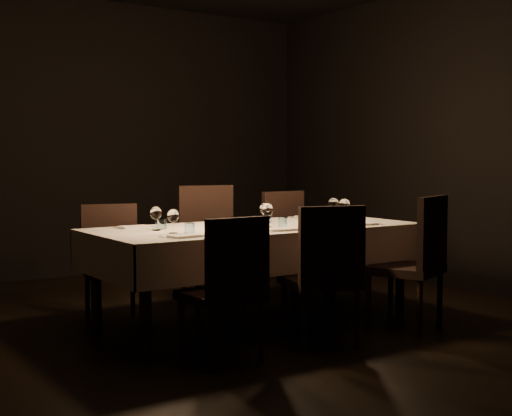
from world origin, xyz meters
TOP-DOWN VIEW (x-y plane):
  - room at (0.00, 0.00)m, footprint 5.01×6.01m
  - dining_table at (0.00, 0.00)m, footprint 2.52×1.12m
  - chair_near_left at (-0.73, -0.78)m, footprint 0.46×0.46m
  - place_setting_near_left at (-0.76, -0.22)m, footprint 0.31×0.39m
  - chair_near_center at (0.02, -0.80)m, footprint 0.57×0.57m
  - place_setting_near_center at (0.03, -0.22)m, footprint 0.34×0.41m
  - chair_near_right at (0.88, -0.81)m, footprint 0.62×0.62m
  - place_setting_near_right at (0.79, -0.22)m, footprint 0.35×0.41m
  - chair_far_left at (-0.87, 0.72)m, footprint 0.53×0.53m
  - place_setting_far_left at (-0.78, 0.22)m, footprint 0.31×0.40m
  - chair_far_center at (0.09, 0.84)m, footprint 0.59×0.59m
  - place_setting_far_center at (0.17, 0.22)m, footprint 0.30×0.39m
  - chair_far_right at (0.92, 0.78)m, footprint 0.48×0.48m
  - place_setting_far_right at (0.88, 0.22)m, footprint 0.33×0.41m

SIDE VIEW (x-z plane):
  - chair_far_left at x=-0.87m, z-range 0.05..0.97m
  - chair_near_left at x=-0.73m, z-range 0.05..0.97m
  - chair_near_center at x=0.02m, z-range 0.05..1.01m
  - chair_far_right at x=0.92m, z-range 0.05..1.02m
  - chair_near_right at x=0.88m, z-range 0.05..1.05m
  - chair_far_center at x=0.09m, z-range 0.05..1.08m
  - dining_table at x=0.00m, z-range 0.31..1.07m
  - place_setting_far_center at x=0.17m, z-range 0.74..0.91m
  - place_setting_near_left at x=-0.76m, z-range 0.74..0.91m
  - place_setting_far_left at x=-0.78m, z-range 0.74..0.92m
  - place_setting_far_right at x=0.88m, z-range 0.74..0.92m
  - place_setting_near_center at x=0.03m, z-range 0.74..0.92m
  - place_setting_near_right at x=0.79m, z-range 0.74..0.93m
  - room at x=0.00m, z-range -0.01..3.01m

